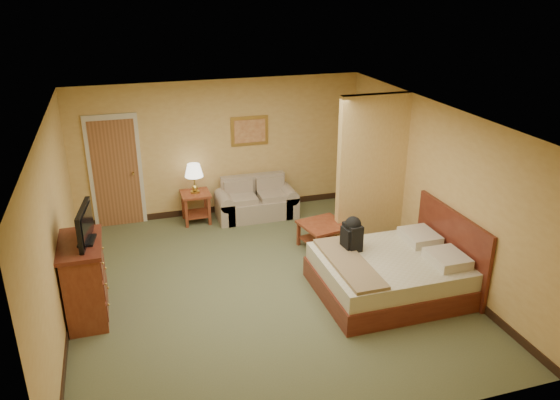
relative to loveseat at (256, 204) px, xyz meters
name	(u,v)px	position (x,y,z in m)	size (l,w,h in m)	color
floor	(263,286)	(-0.57, -2.57, -0.25)	(6.00, 6.00, 0.00)	#545A3A
ceiling	(261,116)	(-0.57, -2.57, 2.35)	(6.00, 6.00, 0.00)	white
back_wall	(220,148)	(-0.57, 0.43, 1.05)	(5.50, 0.02, 2.60)	tan
left_wall	(55,231)	(-3.32, -2.57, 1.05)	(0.02, 6.00, 2.60)	tan
right_wall	(433,187)	(2.18, -2.57, 1.05)	(0.02, 6.00, 2.60)	tan
partition	(371,172)	(1.58, -1.64, 1.05)	(1.20, 0.15, 2.60)	tan
door	(116,172)	(-2.52, 0.40, 0.78)	(0.94, 0.16, 2.10)	beige
baseboard	(223,208)	(-0.57, 0.42, -0.19)	(5.50, 0.02, 0.12)	black
loveseat	(256,204)	(0.00, 0.00, 0.00)	(1.53, 0.71, 0.77)	gray
side_table	(196,203)	(-1.15, 0.08, 0.14)	(0.53, 0.53, 0.59)	maroon
table_lamp	(194,171)	(-1.15, 0.08, 0.76)	(0.34, 0.34, 0.56)	#BA9C44
coffee_table	(323,231)	(0.74, -1.66, 0.08)	(0.84, 0.84, 0.46)	maroon
wall_picture	(250,131)	(0.00, 0.41, 1.35)	(0.73, 0.04, 0.56)	#B78E3F
dresser	(85,280)	(-3.05, -2.62, 0.31)	(0.55, 1.05, 1.12)	maroon
tv	(85,226)	(-2.95, -2.62, 1.10)	(0.24, 0.78, 0.48)	black
bed	(395,272)	(1.24, -3.26, 0.07)	(2.12, 1.80, 1.17)	#551D13
backpack	(353,232)	(0.72, -2.85, 0.60)	(0.24, 0.32, 0.52)	black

